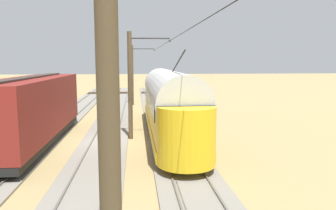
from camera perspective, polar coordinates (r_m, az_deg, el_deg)
name	(u,v)px	position (r m, az deg, el deg)	size (l,w,h in m)	color
ground_plane	(105,142)	(20.28, -11.05, -6.42)	(220.00, 220.00, 0.00)	#937F51
track_streetcar_siding	(170,139)	(20.59, 0.43, -5.90)	(2.80, 80.00, 0.18)	slate
track_adjacent_siding	(105,140)	(20.57, -10.98, -6.06)	(2.80, 80.00, 0.18)	slate
track_third_siding	(37,142)	(21.34, -21.98, -5.99)	(2.80, 80.00, 0.18)	slate
vintage_streetcar	(169,102)	(21.28, 0.12, 0.58)	(2.65, 17.46, 5.22)	gold
coach_adjacent	(32,109)	(20.38, -22.76, -0.60)	(2.96, 12.85, 3.85)	maroon
catenary_pole_foreground	(133,74)	(36.79, -6.17, 5.43)	(2.71, 0.28, 6.70)	#4C3D28
catenary_pole_mid_near	(131,84)	(20.41, -6.46, 3.73)	(2.71, 0.28, 6.70)	#4C3D28
catenary_pole_mid_far	(116,171)	(4.20, -9.10, -11.39)	(2.71, 0.28, 6.70)	#4C3D28
overhead_wire_run	(168,41)	(21.19, -0.03, 11.09)	(2.50, 36.79, 0.18)	black
switch_stand	(171,102)	(33.71, 0.50, 0.51)	(0.50, 0.30, 1.24)	black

